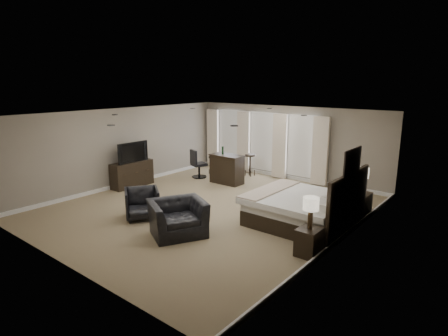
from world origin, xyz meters
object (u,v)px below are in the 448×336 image
Objects in this scene: lamp_near at (310,213)px; desk_chair at (199,164)px; armchair_near at (177,212)px; armchair_far at (142,202)px; nightstand_near at (309,242)px; bar_stool_right at (250,165)px; lamp_far at (362,180)px; nightstand_far at (360,205)px; dresser at (132,174)px; bar_counter at (227,169)px; tv at (131,159)px; bar_stool_left at (213,165)px; bed at (304,195)px.

lamp_near is 6.79m from desk_chair.
armchair_far is at bearing 111.44° from armchair_near.
bar_stool_right is (-4.69, 4.60, 0.12)m from nightstand_near.
armchair_near is 1.43× the size of armchair_far.
lamp_far is 0.55× the size of armchair_near.
nightstand_far is 0.92× the size of lamp_far.
bar_stool_right is at bearing 39.33° from armchair_far.
bar_counter reaches higher than dresser.
armchair_far is 1.05× the size of bar_stool_right.
lamp_far is at bearing -19.95° from bar_stool_right.
bar_stool_left is (0.96, 3.01, -0.58)m from tv.
lamp_near is 0.63× the size of desk_chair.
desk_chair is at bearing 65.25° from armchair_near.
nightstand_near is 0.46× the size of armchair_near.
nightstand_near is 0.84× the size of bar_stool_left.
lamp_near is (0.00, -2.90, 0.58)m from nightstand_far.
bar_counter is at bearing -43.87° from tv.
tv is (-6.92, -1.96, 0.61)m from nightstand_far.
nightstand_near is 6.99m from dresser.
bar_counter is (-3.82, 1.79, -0.23)m from bed.
bar_counter is (-4.71, 0.34, -0.46)m from lamp_far.
dresser is 1.79× the size of bar_stool_right.
bed is 2.01× the size of bar_counter.
desk_chair is (-1.67, 3.97, 0.09)m from armchair_far.
bar_counter reaches higher than bar_stool_left.
bar_stool_left is at bearing 72.31° from dresser.
bar_counter is (-4.71, 3.24, -0.39)m from lamp_near.
armchair_far is 4.30m from desk_chair.
lamp_near is 0.53× the size of armchair_near.
bar_counter is 1.45m from bar_stool_left.
dresser is (-6.92, -1.96, -0.54)m from lamp_far.
armchair_far is at bearing -70.67° from bar_stool_left.
armchair_far is (-1.48, 0.17, -0.11)m from armchair_near.
bar_stool_right reaches higher than nightstand_near.
bed is at bearing -178.40° from desk_chair.
bed reaches higher than lamp_far.
dresser reaches higher than bar_stool_left.
armchair_far is at bearing 133.49° from desk_chair.
lamp_far reaches higher than nightstand_near.
armchair_far reaches higher than bar_stool_left.
bed is 1.72m from lamp_far.
nightstand_far is (0.00, 2.90, 0.03)m from nightstand_near.
nightstand_near is 2.90m from nightstand_far.
bed reaches higher than bar_stool_right.
nightstand_far is 4.72m from bar_counter.
desk_chair is (-5.97, 0.31, 0.21)m from nightstand_far.
nightstand_far is at bearing -10.04° from bar_stool_left.
lamp_near reaches higher than nightstand_far.
bar_counter is at bearing -157.70° from desk_chair.
dresser is at bearing -133.87° from bar_counter.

